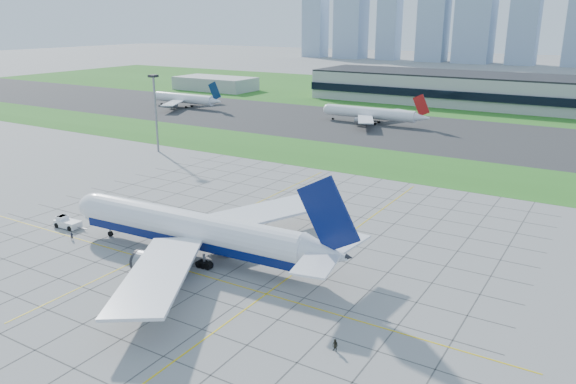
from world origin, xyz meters
name	(u,v)px	position (x,y,z in m)	size (l,w,h in m)	color
ground	(190,266)	(0.00, 0.00, 0.00)	(1400.00, 1400.00, 0.00)	gray
grass_median	(380,162)	(0.00, 90.00, 0.02)	(700.00, 35.00, 0.04)	#29661D
asphalt_taxiway	(433,133)	(0.00, 145.00, 0.03)	(700.00, 75.00, 0.04)	#383838
grass_far	(494,100)	(0.00, 255.00, 0.02)	(700.00, 145.00, 0.04)	#29661D
apron_markings	(229,246)	(0.43, 11.09, 0.02)	(120.00, 130.00, 0.03)	#474744
terminal	(571,95)	(40.00, 229.87, 7.89)	(260.00, 43.00, 15.80)	#B7B7B2
service_block	(215,83)	(-160.00, 210.00, 4.00)	(50.00, 25.00, 8.00)	#B7B7B2
light_mast	(155,104)	(-70.00, 65.00, 16.18)	(2.50, 2.50, 25.60)	gray
city_skyline	(555,0)	(-8.71, 520.00, 59.09)	(523.00, 32.40, 160.00)	#95AAC3
airliner	(193,230)	(-2.01, 3.62, 5.37)	(62.45, 63.17, 19.64)	white
pushback_tug	(67,223)	(-35.78, 1.32, 1.07)	(8.75, 3.31, 2.42)	white
crew_near	(72,236)	(-28.86, -2.90, 0.79)	(0.58, 0.38, 1.59)	black
crew_far	(335,346)	(35.11, -11.04, 0.92)	(0.89, 0.69, 1.84)	black
distant_jet_0	(185,98)	(-128.05, 145.09, 4.49)	(41.19, 42.66, 14.08)	white
distant_jet_1	(371,113)	(-29.30, 151.29, 4.49)	(45.77, 42.66, 14.08)	white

